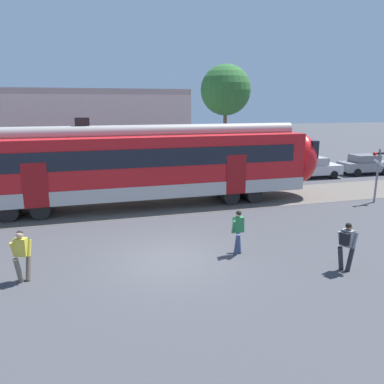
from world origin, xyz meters
name	(u,v)px	position (x,y,z in m)	size (l,w,h in m)	color
ground_plane	(170,260)	(0.00, 0.00, 0.00)	(160.00, 160.00, 0.00)	#424247
pedestrian_yellow	(22,251)	(-4.72, -0.31, 0.99)	(0.63, 0.60, 1.67)	#6B6051
pedestrian_green	(238,229)	(2.52, -0.14, 0.96)	(0.54, 0.63, 1.67)	navy
pedestrian_grey	(347,243)	(5.37, -2.44, 0.99)	(0.71, 0.52, 1.67)	#28282D
parked_car_silver	(313,167)	(13.55, 11.76, 0.78)	(4.06, 1.88, 1.54)	#B7BABF
parked_car_grey	(365,164)	(18.27, 11.91, 0.78)	(4.07, 1.90, 1.54)	gray
crossing_signal	(378,167)	(12.80, 4.60, 2.01)	(0.96, 0.21, 3.00)	gray
background_building	(56,134)	(-4.64, 17.04, 3.21)	(19.11, 5.00, 9.20)	beige
street_tree_right	(226,90)	(9.45, 19.43, 6.51)	(4.37, 4.37, 8.72)	brown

